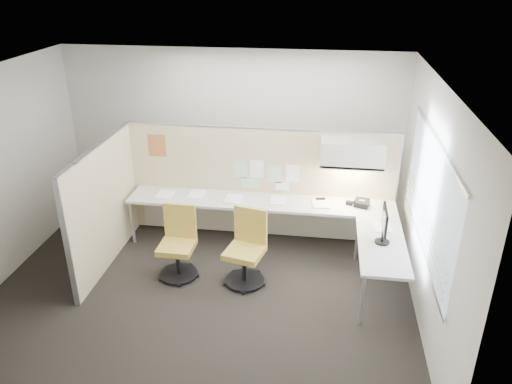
% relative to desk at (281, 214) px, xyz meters
% --- Properties ---
extents(floor, '(5.50, 4.50, 0.01)m').
position_rel_desk_xyz_m(floor, '(-0.93, -1.13, -0.61)').
color(floor, black).
rests_on(floor, ground).
extents(ceiling, '(5.50, 4.50, 0.01)m').
position_rel_desk_xyz_m(ceiling, '(-0.93, -1.13, 2.20)').
color(ceiling, white).
rests_on(ceiling, wall_back).
extents(wall_back, '(5.50, 0.02, 2.80)m').
position_rel_desk_xyz_m(wall_back, '(-0.93, 1.12, 0.80)').
color(wall_back, beige).
rests_on(wall_back, ground).
extents(wall_front, '(5.50, 0.02, 2.80)m').
position_rel_desk_xyz_m(wall_front, '(-0.93, -3.38, 0.80)').
color(wall_front, beige).
rests_on(wall_front, ground).
extents(wall_right, '(0.02, 4.50, 2.80)m').
position_rel_desk_xyz_m(wall_right, '(1.82, -1.13, 0.80)').
color(wall_right, beige).
rests_on(wall_right, ground).
extents(window_pane, '(0.01, 2.80, 1.30)m').
position_rel_desk_xyz_m(window_pane, '(1.79, -1.13, 0.95)').
color(window_pane, '#9EADB8').
rests_on(window_pane, wall_right).
extents(partition_back, '(4.10, 0.06, 1.75)m').
position_rel_desk_xyz_m(partition_back, '(-0.38, 0.47, 0.27)').
color(partition_back, '#CBB58C').
rests_on(partition_back, floor).
extents(partition_left, '(0.06, 2.20, 1.75)m').
position_rel_desk_xyz_m(partition_left, '(-2.43, -0.63, 0.27)').
color(partition_left, '#CBB58C').
rests_on(partition_left, floor).
extents(desk, '(4.00, 2.07, 0.73)m').
position_rel_desk_xyz_m(desk, '(0.00, 0.00, 0.00)').
color(desk, beige).
rests_on(desk, floor).
extents(overhead_bin, '(0.90, 0.36, 0.38)m').
position_rel_desk_xyz_m(overhead_bin, '(0.97, 0.26, 0.91)').
color(overhead_bin, beige).
rests_on(overhead_bin, partition_back).
extents(task_light_strip, '(0.60, 0.06, 0.02)m').
position_rel_desk_xyz_m(task_light_strip, '(0.97, 0.26, 0.70)').
color(task_light_strip, '#FFEABF').
rests_on(task_light_strip, overhead_bin).
extents(pinned_papers, '(1.01, 0.00, 0.47)m').
position_rel_desk_xyz_m(pinned_papers, '(-0.30, 0.44, 0.43)').
color(pinned_papers, '#8CBF8C').
rests_on(pinned_papers, partition_back).
extents(poster, '(0.28, 0.00, 0.35)m').
position_rel_desk_xyz_m(poster, '(-1.98, 0.44, 0.82)').
color(poster, orange).
rests_on(poster, partition_back).
extents(chair_left, '(0.53, 0.53, 1.00)m').
position_rel_desk_xyz_m(chair_left, '(-1.34, -0.83, -0.14)').
color(chair_left, black).
rests_on(chair_left, floor).
extents(chair_right, '(0.57, 0.59, 1.02)m').
position_rel_desk_xyz_m(chair_right, '(-0.38, -0.85, -0.12)').
color(chair_right, black).
rests_on(chair_right, floor).
extents(monitor, '(0.19, 0.46, 0.48)m').
position_rel_desk_xyz_m(monitor, '(1.37, -0.85, 0.41)').
color(monitor, black).
rests_on(monitor, desk).
extents(phone, '(0.25, 0.24, 0.12)m').
position_rel_desk_xyz_m(phone, '(1.15, 0.17, 0.18)').
color(phone, black).
rests_on(phone, desk).
extents(stapler, '(0.14, 0.06, 0.05)m').
position_rel_desk_xyz_m(stapler, '(0.56, 0.27, 0.15)').
color(stapler, black).
rests_on(stapler, desk).
extents(tape_dispenser, '(0.11, 0.09, 0.06)m').
position_rel_desk_xyz_m(tape_dispenser, '(0.98, 0.20, 0.16)').
color(tape_dispenser, black).
rests_on(tape_dispenser, desk).
extents(coat_hook, '(0.18, 0.46, 1.38)m').
position_rel_desk_xyz_m(coat_hook, '(-2.51, -1.27, 0.81)').
color(coat_hook, silver).
rests_on(coat_hook, partition_left).
extents(paper_stack_0, '(0.23, 0.30, 0.03)m').
position_rel_desk_xyz_m(paper_stack_0, '(-1.80, 0.13, 0.14)').
color(paper_stack_0, white).
rests_on(paper_stack_0, desk).
extents(paper_stack_1, '(0.24, 0.31, 0.02)m').
position_rel_desk_xyz_m(paper_stack_1, '(-1.33, 0.20, 0.14)').
color(paper_stack_1, white).
rests_on(paper_stack_1, desk).
extents(paper_stack_2, '(0.25, 0.31, 0.03)m').
position_rel_desk_xyz_m(paper_stack_2, '(-0.74, 0.11, 0.15)').
color(paper_stack_2, white).
rests_on(paper_stack_2, desk).
extents(paper_stack_3, '(0.25, 0.31, 0.02)m').
position_rel_desk_xyz_m(paper_stack_3, '(-0.06, 0.18, 0.14)').
color(paper_stack_3, white).
rests_on(paper_stack_3, desk).
extents(paper_stack_4, '(0.27, 0.33, 0.02)m').
position_rel_desk_xyz_m(paper_stack_4, '(0.56, 0.15, 0.14)').
color(paper_stack_4, white).
rests_on(paper_stack_4, desk).
extents(paper_stack_5, '(0.26, 0.33, 0.02)m').
position_rel_desk_xyz_m(paper_stack_5, '(1.41, -0.45, 0.14)').
color(paper_stack_5, white).
rests_on(paper_stack_5, desk).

